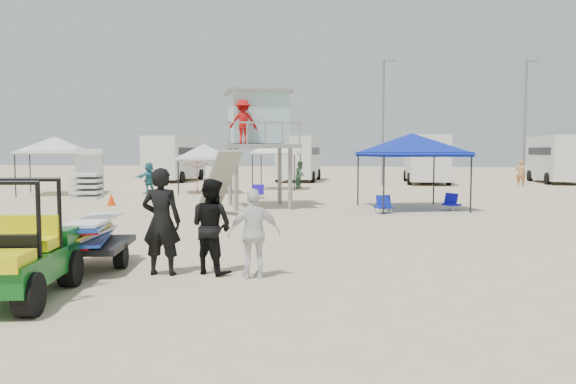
# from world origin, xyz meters

# --- Properties ---
(ground) EXTENTS (140.00, 140.00, 0.00)m
(ground) POSITION_xyz_m (0.00, 0.00, 0.00)
(ground) COLOR beige
(ground) RESTS_ON ground
(utility_cart) EXTENTS (1.63, 2.55, 1.79)m
(utility_cart) POSITION_xyz_m (-2.86, -2.03, 0.83)
(utility_cart) COLOR #0C5216
(utility_cart) RESTS_ON ground
(surf_trailer) EXTENTS (1.62, 2.45, 1.99)m
(surf_trailer) POSITION_xyz_m (-2.86, 0.30, 0.81)
(surf_trailer) COLOR black
(surf_trailer) RESTS_ON ground
(man_left) EXTENTS (0.73, 0.50, 1.94)m
(man_left) POSITION_xyz_m (-1.34, 0.00, 0.97)
(man_left) COLOR black
(man_left) RESTS_ON ground
(man_mid) EXTENTS (1.04, 0.95, 1.73)m
(man_mid) POSITION_xyz_m (-0.49, 0.25, 0.87)
(man_mid) COLOR black
(man_mid) RESTS_ON ground
(man_right) EXTENTS (1.00, 0.67, 1.58)m
(man_right) POSITION_xyz_m (0.36, 0.00, 0.79)
(man_right) COLOR white
(man_right) RESTS_ON ground
(lifeguard_tower) EXTENTS (3.61, 3.61, 4.48)m
(lifeguard_tower) POSITION_xyz_m (-2.10, 12.14, 3.33)
(lifeguard_tower) COLOR gray
(lifeguard_tower) RESTS_ON ground
(canopy_blue) EXTENTS (4.29, 4.29, 3.30)m
(canopy_blue) POSITION_xyz_m (3.84, 12.39, 2.75)
(canopy_blue) COLOR black
(canopy_blue) RESTS_ON ground
(canopy_white_a) EXTENTS (3.62, 3.62, 3.00)m
(canopy_white_a) POSITION_xyz_m (-6.44, 19.09, 2.45)
(canopy_white_a) COLOR black
(canopy_white_a) RESTS_ON ground
(canopy_white_b) EXTENTS (4.24, 4.24, 3.34)m
(canopy_white_b) POSITION_xyz_m (-13.58, 16.93, 2.79)
(canopy_white_b) COLOR black
(canopy_white_b) RESTS_ON ground
(canopy_white_c) EXTENTS (2.56, 2.56, 3.30)m
(canopy_white_c) POSITION_xyz_m (-3.08, 22.37, 2.75)
(canopy_white_c) COLOR black
(canopy_white_c) RESTS_ON ground
(umbrella_a) EXTENTS (2.26, 2.29, 1.72)m
(umbrella_a) POSITION_xyz_m (-6.73, 18.83, 0.86)
(umbrella_a) COLOR #B21213
(umbrella_a) RESTS_ON ground
(umbrella_b) EXTENTS (2.57, 2.59, 1.77)m
(umbrella_b) POSITION_xyz_m (-4.73, 19.19, 0.88)
(umbrella_b) COLOR #CBCA12
(umbrella_b) RESTS_ON ground
(cone_near) EXTENTS (0.34, 0.34, 0.50)m
(cone_near) POSITION_xyz_m (-1.49, 8.68, 0.25)
(cone_near) COLOR #F84407
(cone_near) RESTS_ON ground
(cone_far) EXTENTS (0.34, 0.34, 0.50)m
(cone_far) POSITION_xyz_m (-8.14, 11.90, 0.25)
(cone_far) COLOR #EB3907
(cone_far) RESTS_ON ground
(beach_chair_a) EXTENTS (0.59, 0.63, 0.64)m
(beach_chair_a) POSITION_xyz_m (-2.96, 16.30, 0.31)
(beach_chair_a) COLOR #1E0EA1
(beach_chair_a) RESTS_ON ground
(beach_chair_b) EXTENTS (0.70, 0.77, 0.64)m
(beach_chair_b) POSITION_xyz_m (2.78, 10.76, 0.31)
(beach_chair_b) COLOR #1021AD
(beach_chair_b) RESTS_ON ground
(beach_chair_c) EXTENTS (0.74, 0.86, 0.64)m
(beach_chair_c) POSITION_xyz_m (5.32, 12.14, 0.31)
(beach_chair_c) COLOR #1111B8
(beach_chair_c) RESTS_ON ground
(rv_far_left) EXTENTS (2.64, 6.80, 3.25)m
(rv_far_left) POSITION_xyz_m (-12.00, 29.99, 1.80)
(rv_far_left) COLOR silver
(rv_far_left) RESTS_ON ground
(rv_mid_left) EXTENTS (2.65, 6.50, 3.25)m
(rv_mid_left) POSITION_xyz_m (-3.00, 31.49, 1.80)
(rv_mid_left) COLOR silver
(rv_mid_left) RESTS_ON ground
(rv_mid_right) EXTENTS (2.64, 7.00, 3.25)m
(rv_mid_right) POSITION_xyz_m (6.00, 29.99, 1.80)
(rv_mid_right) COLOR silver
(rv_mid_right) RESTS_ON ground
(rv_far_right) EXTENTS (2.64, 6.60, 3.25)m
(rv_far_right) POSITION_xyz_m (15.00, 31.49, 1.80)
(rv_far_right) COLOR silver
(rv_far_right) RESTS_ON ground
(light_pole_left) EXTENTS (0.14, 0.14, 8.00)m
(light_pole_left) POSITION_xyz_m (3.00, 27.00, 4.00)
(light_pole_left) COLOR slate
(light_pole_left) RESTS_ON ground
(light_pole_right) EXTENTS (0.14, 0.14, 8.00)m
(light_pole_right) POSITION_xyz_m (12.00, 28.50, 4.00)
(light_pole_right) COLOR slate
(light_pole_right) RESTS_ON ground
(distant_beachgoers) EXTENTS (21.66, 10.06, 1.66)m
(distant_beachgoers) POSITION_xyz_m (-3.20, 21.46, 0.81)
(distant_beachgoers) COLOR #4D815F
(distant_beachgoers) RESTS_ON ground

